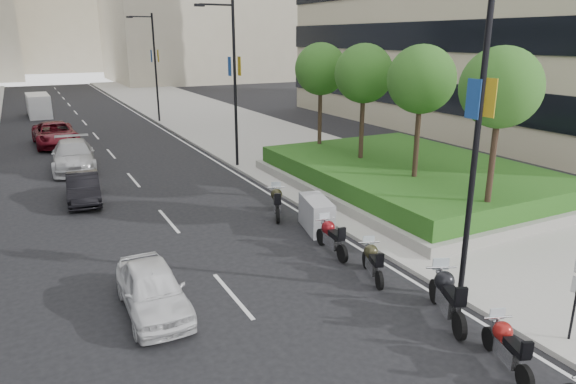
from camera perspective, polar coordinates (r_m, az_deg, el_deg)
ground at (r=12.65m, az=7.50°, el=-17.47°), size 160.00×160.00×0.00m
sidewalk_right at (r=41.94m, az=-5.82°, el=7.09°), size 10.00×100.00×0.15m
lane_edge at (r=40.34m, az=-12.86°, el=6.27°), size 0.12×100.00×0.01m
lane_centre at (r=39.39m, az=-20.20°, el=5.41°), size 0.12×100.00×0.01m
planter at (r=25.45m, az=13.31°, el=0.98°), size 10.00×14.00×0.40m
hedge at (r=25.30m, az=13.41°, el=2.29°), size 9.40×13.40×0.80m
tree_0 at (r=19.31m, az=22.56°, el=10.60°), size 2.80×2.80×6.30m
tree_1 at (r=22.11m, az=14.59°, el=11.96°), size 2.80×2.80×6.30m
tree_2 at (r=25.23m, az=8.44°, el=12.85°), size 2.80×2.80×6.30m
tree_3 at (r=28.57m, az=3.65°, el=13.43°), size 2.80×2.80×6.30m
lamp_post_0 at (r=14.14m, az=20.01°, el=7.56°), size 2.34×0.45×9.00m
lamp_post_1 at (r=28.48m, az=-6.23°, el=12.63°), size 2.34×0.45×9.00m
lamp_post_2 at (r=45.69m, az=-14.74°, el=13.74°), size 2.34×0.45×9.00m
motorcycle_1 at (r=12.80m, az=23.11°, el=-15.49°), size 0.90×1.95×1.02m
motorcycle_2 at (r=14.20m, az=17.25°, el=-10.97°), size 1.20×2.31×1.23m
motorcycle_3 at (r=16.00m, az=9.37°, el=-7.63°), size 0.89×1.92×1.00m
motorcycle_4 at (r=17.57m, az=4.81°, el=-5.00°), size 0.73×2.19×1.09m
motorcycle_5 at (r=19.53m, az=3.16°, el=-2.54°), size 1.30×2.21×1.26m
motorcycle_6 at (r=21.09m, az=-1.26°, el=-1.14°), size 1.06×2.09×1.11m
car_a at (r=14.38m, az=-14.82°, el=-10.38°), size 1.62×3.88×1.31m
car_b at (r=24.67m, az=-21.78°, el=0.42°), size 1.68×4.00×1.28m
car_c at (r=30.95m, az=-22.73°, el=3.75°), size 2.65×5.62×1.59m
car_d at (r=38.45m, az=-24.45°, el=5.88°), size 2.85×5.81×1.59m
delivery_van at (r=53.32m, az=-25.94°, el=8.54°), size 1.98×4.94×2.06m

